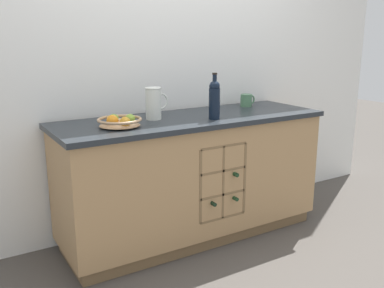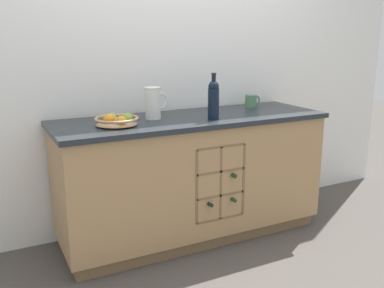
% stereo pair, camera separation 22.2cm
% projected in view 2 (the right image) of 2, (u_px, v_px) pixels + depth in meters
% --- Properties ---
extents(ground_plane, '(14.00, 14.00, 0.00)m').
position_uv_depth(ground_plane, '(192.00, 234.00, 3.20)').
color(ground_plane, '#4C4742').
extents(back_wall, '(4.40, 0.06, 2.55)m').
position_uv_depth(back_wall, '(170.00, 59.00, 3.21)').
color(back_wall, white).
rests_on(back_wall, ground_plane).
extents(kitchen_island, '(1.93, 0.66, 0.89)m').
position_uv_depth(kitchen_island, '(192.00, 177.00, 3.09)').
color(kitchen_island, brown).
rests_on(kitchen_island, ground_plane).
extents(fruit_bowl, '(0.28, 0.28, 0.08)m').
position_uv_depth(fruit_bowl, '(117.00, 120.00, 2.68)').
color(fruit_bowl, tan).
rests_on(fruit_bowl, kitchen_island).
extents(white_pitcher, '(0.17, 0.11, 0.22)m').
position_uv_depth(white_pitcher, '(153.00, 102.00, 2.88)').
color(white_pitcher, silver).
rests_on(white_pitcher, kitchen_island).
extents(ceramic_mug, '(0.13, 0.09, 0.10)m').
position_uv_depth(ceramic_mug, '(251.00, 101.00, 3.38)').
color(ceramic_mug, '#4C7A56').
rests_on(ceramic_mug, kitchen_island).
extents(standing_wine_bottle, '(0.08, 0.08, 0.31)m').
position_uv_depth(standing_wine_bottle, '(213.00, 99.00, 2.85)').
color(standing_wine_bottle, black).
rests_on(standing_wine_bottle, kitchen_island).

